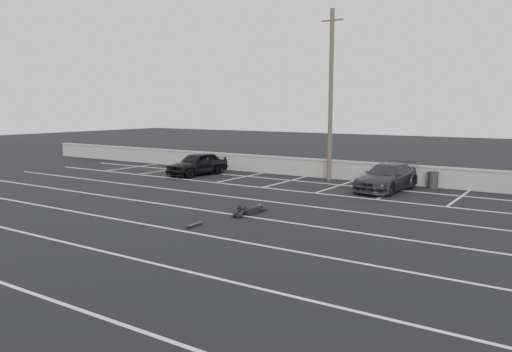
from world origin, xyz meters
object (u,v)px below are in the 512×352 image
Objects in this scene: utility_pole at (331,95)px; person at (253,207)px; trash_bin at (433,180)px; car_left at (197,164)px; car_right at (387,177)px; skateboard at (194,225)px.

person is (1.22, -9.49, -4.46)m from utility_pole.
trash_bin is at bearing 4.13° from utility_pole.
car_left is at bearing -162.74° from utility_pole.
car_right reaches higher than skateboard.
utility_pole is 10.56m from person.
utility_pole is (7.57, 2.35, 4.01)m from car_left.
trash_bin is (13.11, 2.75, -0.26)m from car_left.
skateboard is (-0.42, -3.00, -0.17)m from person.
skateboard is (0.81, -12.49, -4.63)m from utility_pole.
car_right is 11.34m from skateboard.
skateboard is at bearing -100.64° from car_right.
car_left reaches higher than car_right.
trash_bin is (5.54, 0.40, -4.27)m from utility_pole.
car_right is at bearing 71.18° from skateboard.
car_right reaches higher than trash_bin.
car_right is at bearing 68.84° from person.
trash_bin is at bearing 53.86° from car_right.
car_left is 5.78× the size of skateboard.
utility_pole is 13.24× the size of skateboard.
person is (-2.60, -7.92, -0.42)m from car_right.
utility_pole is at bearing 162.44° from car_right.
car_left is at bearing -171.28° from car_right.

